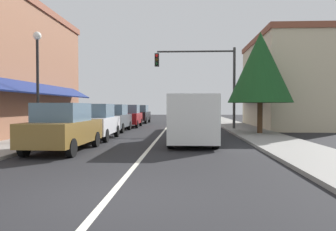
% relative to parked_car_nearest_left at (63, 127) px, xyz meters
% --- Properties ---
extents(ground_plane, '(80.00, 80.00, 0.00)m').
position_rel_parked_car_nearest_left_xyz_m(ground_plane, '(3.05, 12.06, -0.88)').
color(ground_plane, black).
extents(sidewalk_left, '(2.60, 56.00, 0.12)m').
position_rel_parked_car_nearest_left_xyz_m(sidewalk_left, '(-2.45, 12.06, -0.82)').
color(sidewalk_left, gray).
rests_on(sidewalk_left, ground).
extents(sidewalk_right, '(2.60, 56.00, 0.12)m').
position_rel_parked_car_nearest_left_xyz_m(sidewalk_right, '(8.55, 12.06, -0.82)').
color(sidewalk_right, gray).
rests_on(sidewalk_right, ground).
extents(lane_center_stripe, '(0.14, 52.00, 0.01)m').
position_rel_parked_car_nearest_left_xyz_m(lane_center_stripe, '(3.05, 12.06, -0.88)').
color(lane_center_stripe, silver).
rests_on(lane_center_stripe, ground).
extents(storefront_right_block, '(5.98, 10.20, 6.92)m').
position_rel_parked_car_nearest_left_xyz_m(storefront_right_block, '(12.18, 14.06, 2.58)').
color(storefront_right_block, beige).
rests_on(storefront_right_block, ground).
extents(parked_car_nearest_left, '(1.84, 4.13, 1.77)m').
position_rel_parked_car_nearest_left_xyz_m(parked_car_nearest_left, '(0.00, 0.00, 0.00)').
color(parked_car_nearest_left, brown).
rests_on(parked_car_nearest_left, ground).
extents(parked_car_second_left, '(1.85, 4.14, 1.77)m').
position_rel_parked_car_nearest_left_xyz_m(parked_car_second_left, '(-0.00, 4.33, 0.00)').
color(parked_car_second_left, silver).
rests_on(parked_car_second_left, ground).
extents(parked_car_third_left, '(1.79, 4.11, 1.77)m').
position_rel_parked_car_nearest_left_xyz_m(parked_car_third_left, '(-0.22, 9.42, 0.00)').
color(parked_car_third_left, '#4C5156').
rests_on(parked_car_third_left, ground).
extents(parked_car_far_left, '(1.86, 4.14, 1.77)m').
position_rel_parked_car_nearest_left_xyz_m(parked_car_far_left, '(0.00, 13.94, 0.00)').
color(parked_car_far_left, maroon).
rests_on(parked_car_far_left, ground).
extents(parked_car_distant_left, '(1.83, 4.12, 1.77)m').
position_rel_parked_car_nearest_left_xyz_m(parked_car_distant_left, '(-0.00, 20.04, 0.00)').
color(parked_car_distant_left, black).
rests_on(parked_car_distant_left, ground).
extents(van_in_lane, '(2.01, 5.19, 2.12)m').
position_rel_parked_car_nearest_left_xyz_m(van_in_lane, '(4.75, 2.67, 0.27)').
color(van_in_lane, silver).
rests_on(van_in_lane, ground).
extents(traffic_signal_mast_arm, '(5.59, 0.50, 5.71)m').
position_rel_parked_car_nearest_left_xyz_m(traffic_signal_mast_arm, '(5.91, 11.02, 3.06)').
color(traffic_signal_mast_arm, '#333333').
rests_on(traffic_signal_mast_arm, ground).
extents(street_lamp_left_near, '(0.36, 0.36, 4.91)m').
position_rel_parked_car_nearest_left_xyz_m(street_lamp_left_near, '(-2.02, 2.34, 2.42)').
color(street_lamp_left_near, black).
rests_on(street_lamp_left_near, ground).
extents(tree_right_near, '(3.69, 3.69, 5.92)m').
position_rel_parked_car_nearest_left_xyz_m(tree_right_near, '(8.76, 7.33, 3.00)').
color(tree_right_near, '#4C331E').
rests_on(tree_right_near, ground).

